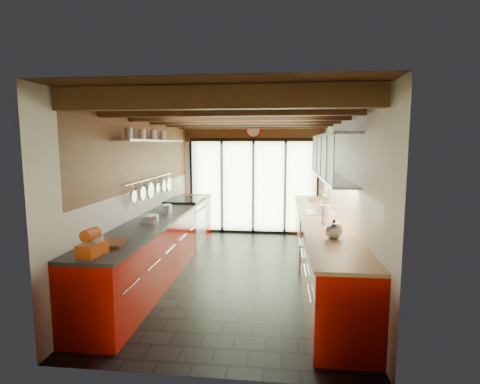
{
  "coord_description": "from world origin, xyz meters",
  "views": [
    {
      "loc": [
        0.63,
        -5.77,
        2.05
      ],
      "look_at": [
        -0.05,
        0.4,
        1.25
      ],
      "focal_mm": 28.0,
      "sensor_mm": 36.0,
      "label": 1
    }
  ],
  "objects": [
    {
      "name": "range_stove",
      "position": [
        -1.28,
        1.45,
        0.47
      ],
      "size": [
        0.66,
        0.9,
        0.97
      ],
      "color": "silver",
      "rests_on": "ground"
    },
    {
      "name": "ground",
      "position": [
        0.0,
        0.0,
        0.0
      ],
      "size": [
        5.5,
        5.5,
        0.0
      ],
      "primitive_type": "plane",
      "color": "black",
      "rests_on": "ground"
    },
    {
      "name": "paper_towel",
      "position": [
        1.27,
        -0.42,
        1.05
      ],
      "size": [
        0.15,
        0.15,
        0.32
      ],
      "color": "white",
      "rests_on": "right_counter"
    },
    {
      "name": "upper_cabinets_right",
      "position": [
        1.43,
        0.3,
        1.85
      ],
      "size": [
        0.34,
        3.0,
        3.0
      ],
      "color": "silver",
      "rests_on": "ground"
    },
    {
      "name": "pot_large",
      "position": [
        -1.27,
        0.17,
        0.99
      ],
      "size": [
        0.26,
        0.26,
        0.13
      ],
      "primitive_type": "cylinder",
      "rotation": [
        0.0,
        0.0,
        -0.3
      ],
      "color": "silver",
      "rests_on": "left_counter"
    },
    {
      "name": "soap_bottle",
      "position": [
        1.27,
        0.4,
        1.03
      ],
      "size": [
        0.13,
        0.13,
        0.22
      ],
      "primitive_type": "imported",
      "rotation": [
        0.0,
        0.0,
        -0.38
      ],
      "color": "silver",
      "rests_on": "right_counter"
    },
    {
      "name": "sink_assembly",
      "position": [
        1.29,
        0.4,
        0.96
      ],
      "size": [
        0.45,
        0.52,
        0.43
      ],
      "color": "silver",
      "rests_on": "right_counter"
    },
    {
      "name": "right_counter",
      "position": [
        1.27,
        0.0,
        0.46
      ],
      "size": [
        0.68,
        5.0,
        0.92
      ],
      "color": "#A90D03",
      "rests_on": "ground"
    },
    {
      "name": "kettle",
      "position": [
        1.27,
        -1.27,
        1.03
      ],
      "size": [
        0.25,
        0.28,
        0.25
      ],
      "color": "silver",
      "rests_on": "right_counter"
    },
    {
      "name": "ceiling_beams",
      "position": [
        -0.0,
        0.38,
        2.46
      ],
      "size": [
        3.14,
        5.06,
        4.9
      ],
      "color": "#593316",
      "rests_on": "ground"
    },
    {
      "name": "bowl",
      "position": [
        1.27,
        1.82,
        0.94
      ],
      "size": [
        0.24,
        0.24,
        0.05
      ],
      "primitive_type": "imported",
      "rotation": [
        0.0,
        0.0,
        0.38
      ],
      "color": "silver",
      "rests_on": "right_counter"
    },
    {
      "name": "glass_door",
      "position": [
        0.0,
        2.69,
        1.66
      ],
      "size": [
        2.95,
        0.1,
        2.9
      ],
      "color": "#C6EAAD",
      "rests_on": "ground"
    },
    {
      "name": "room_shell",
      "position": [
        0.0,
        0.0,
        1.65
      ],
      "size": [
        5.5,
        5.5,
        5.5
      ],
      "color": "silver",
      "rests_on": "ground"
    },
    {
      "name": "pot_small",
      "position": [
        -1.27,
        -0.62,
        0.97
      ],
      "size": [
        0.36,
        0.36,
        0.11
      ],
      "primitive_type": "cylinder",
      "rotation": [
        0.0,
        0.0,
        0.38
      ],
      "color": "silver",
      "rests_on": "left_counter"
    },
    {
      "name": "stand_mixer",
      "position": [
        -1.27,
        -2.24,
        1.03
      ],
      "size": [
        0.22,
        0.33,
        0.29
      ],
      "color": "#C94610",
      "rests_on": "left_counter"
    },
    {
      "name": "cutting_board",
      "position": [
        -1.27,
        -1.83,
        0.94
      ],
      "size": [
        0.34,
        0.43,
        0.03
      ],
      "primitive_type": "cube",
      "rotation": [
        0.0,
        0.0,
        0.17
      ],
      "color": "brown",
      "rests_on": "left_counter"
    },
    {
      "name": "left_counter",
      "position": [
        -1.28,
        0.0,
        0.46
      ],
      "size": [
        0.68,
        5.0,
        0.92
      ],
      "color": "#A90D03",
      "rests_on": "ground"
    },
    {
      "name": "left_wall_fixtures",
      "position": [
        -1.47,
        0.25,
        1.8
      ],
      "size": [
        0.28,
        2.6,
        0.96
      ],
      "color": "silver",
      "rests_on": "ground"
    }
  ]
}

